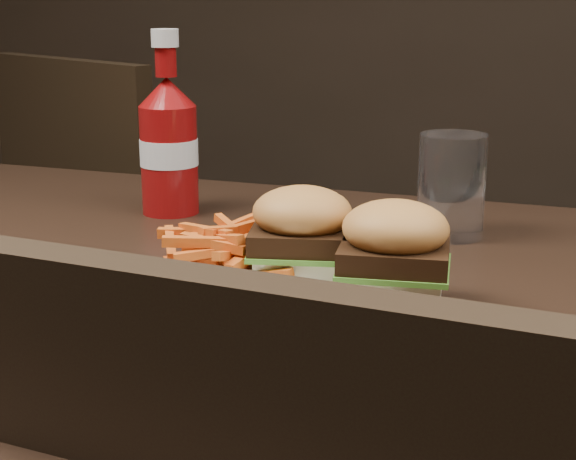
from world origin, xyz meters
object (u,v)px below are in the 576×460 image
(chair_far, at_px, (167,294))
(tumbler, at_px, (451,186))
(plate, at_px, (284,281))
(dining_table, at_px, (224,302))
(ketchup_bottle, at_px, (169,163))

(chair_far, xyz_separation_m, tumbler, (0.63, -0.53, 0.38))
(chair_far, bearing_deg, tumbler, 162.85)
(tumbler, bearing_deg, plate, -117.17)
(plate, bearing_deg, chair_far, 124.44)
(plate, height_order, tumbler, tumbler)
(plate, bearing_deg, tumbler, 62.83)
(chair_far, xyz_separation_m, plate, (0.51, -0.75, 0.33))
(chair_far, distance_m, tumbler, 0.90)
(plate, xyz_separation_m, tumbler, (0.11, 0.22, 0.05))
(dining_table, xyz_separation_m, chair_far, (-0.46, 0.76, -0.30))
(tumbler, bearing_deg, ketchup_bottle, -178.64)
(chair_far, distance_m, ketchup_bottle, 0.72)
(plate, bearing_deg, dining_table, -174.18)
(ketchup_bottle, bearing_deg, dining_table, -52.94)
(dining_table, height_order, chair_far, dining_table)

